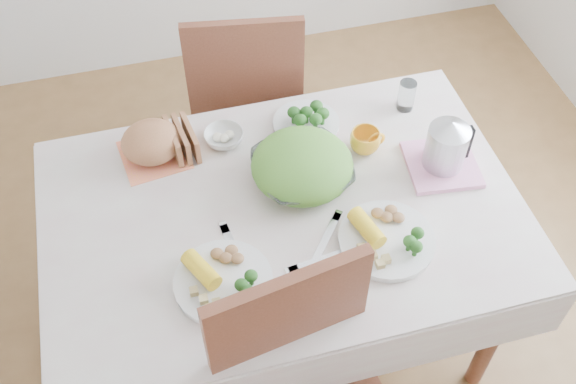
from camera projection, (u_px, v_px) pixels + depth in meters
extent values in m
plane|color=brown|center=(284.00, 327.00, 2.70)|extent=(3.60, 3.60, 0.00)
cube|color=brown|center=(284.00, 277.00, 2.41)|extent=(1.40, 0.90, 0.75)
cube|color=beige|center=(284.00, 211.00, 2.12)|extent=(1.50, 1.00, 0.01)
cube|color=brown|center=(246.00, 100.00, 2.87)|extent=(0.53, 0.53, 1.02)
imported|color=white|center=(302.00, 171.00, 2.17)|extent=(0.35, 0.35, 0.08)
cylinder|color=white|center=(223.00, 282.00, 1.93)|extent=(0.32, 0.32, 0.02)
cylinder|color=white|center=(387.00, 240.00, 2.02)|extent=(0.32, 0.32, 0.02)
cylinder|color=beige|center=(306.00, 124.00, 2.34)|extent=(0.28, 0.28, 0.02)
cube|color=#FF8357|center=(154.00, 155.00, 2.26)|extent=(0.24, 0.24, 0.00)
ellipsoid|color=#955E3A|center=(152.00, 143.00, 2.22)|extent=(0.25, 0.25, 0.12)
imported|color=white|center=(224.00, 137.00, 2.29)|extent=(0.15, 0.15, 0.04)
imported|color=yellow|center=(365.00, 141.00, 2.25)|extent=(0.11, 0.11, 0.08)
cylinder|color=white|center=(407.00, 94.00, 2.36)|extent=(0.08, 0.08, 0.11)
cube|color=#F394C4|center=(441.00, 165.00, 2.22)|extent=(0.25, 0.25, 0.02)
cylinder|color=#B2B5BA|center=(448.00, 141.00, 2.14)|extent=(0.15, 0.15, 0.19)
cube|color=silver|center=(234.00, 251.00, 2.01)|extent=(0.05, 0.21, 0.00)
cube|color=silver|center=(327.00, 237.00, 2.04)|extent=(0.14, 0.17, 0.00)
cube|color=silver|center=(318.00, 260.00, 1.99)|extent=(0.19, 0.05, 0.00)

